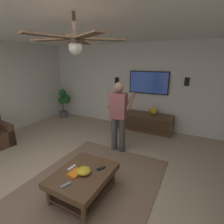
{
  "coord_description": "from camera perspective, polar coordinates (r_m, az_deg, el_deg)",
  "views": [
    {
      "loc": [
        -1.77,
        -1.76,
        2.06
      ],
      "look_at": [
        1.37,
        -0.12,
        1.01
      ],
      "focal_mm": 27.28,
      "sensor_mm": 36.0,
      "label": 1
    }
  ],
  "objects": [
    {
      "name": "ground_plane",
      "position": [
        3.23,
        -14.43,
        -23.65
      ],
      "size": [
        8.07,
        8.07,
        0.0
      ],
      "primitive_type": "plane",
      "color": "tan"
    },
    {
      "name": "wall_back_tv",
      "position": [
        5.52,
        8.93,
        8.48
      ],
      "size": [
        0.1,
        6.7,
        2.62
      ],
      "primitive_type": "cube",
      "color": "silver",
      "rests_on": "ground"
    },
    {
      "name": "ceiling_slab",
      "position": [
        2.57,
        -19.26,
        29.34
      ],
      "size": [
        6.92,
        6.7,
        0.1
      ],
      "primitive_type": "cube",
      "color": "white"
    },
    {
      "name": "area_rug",
      "position": [
        3.22,
        -7.07,
        -23.24
      ],
      "size": [
        2.73,
        2.12,
        0.01
      ],
      "primitive_type": "cube",
      "color": "#7A604C",
      "rests_on": "ground"
    },
    {
      "name": "coffee_table",
      "position": [
        2.92,
        -9.66,
        -20.97
      ],
      "size": [
        1.0,
        0.8,
        0.4
      ],
      "color": "#513823",
      "rests_on": "ground"
    },
    {
      "name": "media_console",
      "position": [
        5.35,
        10.71,
        -3.27
      ],
      "size": [
        0.45,
        1.7,
        0.55
      ],
      "rotation": [
        0.0,
        0.0,
        3.14
      ],
      "color": "#513823",
      "rests_on": "ground"
    },
    {
      "name": "tv",
      "position": [
        5.31,
        12.18,
        9.62
      ],
      "size": [
        0.05,
        1.2,
        0.67
      ],
      "rotation": [
        0.0,
        0.0,
        3.14
      ],
      "color": "black"
    },
    {
      "name": "person_standing",
      "position": [
        3.87,
        2.31,
        -0.43
      ],
      "size": [
        0.55,
        0.55,
        1.64
      ],
      "rotation": [
        0.0,
        0.0,
        0.05
      ],
      "color": "#3F3F3F",
      "rests_on": "ground"
    },
    {
      "name": "potted_plant_tall",
      "position": [
        6.72,
        -15.82,
        3.62
      ],
      "size": [
        0.5,
        0.44,
        1.1
      ],
      "color": "#4C4C51",
      "rests_on": "ground"
    },
    {
      "name": "bowl",
      "position": [
        2.8,
        -9.37,
        -18.85
      ],
      "size": [
        0.22,
        0.22,
        0.1
      ],
      "primitive_type": "ellipsoid",
      "color": "gold",
      "rests_on": "coffee_table"
    },
    {
      "name": "remote_white",
      "position": [
        2.97,
        -13.31,
        -17.69
      ],
      "size": [
        0.15,
        0.06,
        0.02
      ],
      "primitive_type": "cube",
      "rotation": [
        0.0,
        0.0,
        6.18
      ],
      "color": "white",
      "rests_on": "coffee_table"
    },
    {
      "name": "remote_black",
      "position": [
        2.89,
        -3.68,
        -18.29
      ],
      "size": [
        0.15,
        0.11,
        0.02
      ],
      "primitive_type": "cube",
      "rotation": [
        0.0,
        0.0,
        2.65
      ],
      "color": "black",
      "rests_on": "coffee_table"
    },
    {
      "name": "remote_grey",
      "position": [
        2.65,
        -15.09,
        -22.53
      ],
      "size": [
        0.16,
        0.1,
        0.02
      ],
      "primitive_type": "cube",
      "rotation": [
        0.0,
        0.0,
        2.76
      ],
      "color": "slate",
      "rests_on": "coffee_table"
    },
    {
      "name": "book",
      "position": [
        2.83,
        -12.19,
        -19.36
      ],
      "size": [
        0.23,
        0.17,
        0.04
      ],
      "primitive_type": "cube",
      "rotation": [
        0.0,
        0.0,
        6.22
      ],
      "color": "orange",
      "rests_on": "coffee_table"
    },
    {
      "name": "vase_round",
      "position": [
        5.2,
        13.77,
        0.4
      ],
      "size": [
        0.22,
        0.22,
        0.22
      ],
      "primitive_type": "sphere",
      "color": "gold",
      "rests_on": "media_console"
    },
    {
      "name": "wall_speaker_left",
      "position": [
        5.14,
        23.82,
        9.3
      ],
      "size": [
        0.06,
        0.12,
        0.22
      ],
      "primitive_type": "cube",
      "color": "black"
    },
    {
      "name": "wall_speaker_right",
      "position": [
        5.71,
        1.65,
        10.42
      ],
      "size": [
        0.06,
        0.12,
        0.22
      ],
      "primitive_type": "cube",
      "color": "black"
    },
    {
      "name": "ceiling_fan",
      "position": [
        2.18,
        -12.23,
        22.22
      ],
      "size": [
        1.18,
        1.16,
        0.46
      ],
      "color": "#4C3828"
    }
  ]
}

